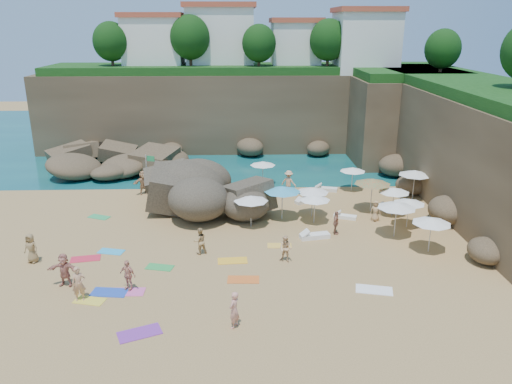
{
  "coord_description": "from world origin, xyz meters",
  "views": [
    {
      "loc": [
        0.88,
        -29.19,
        12.87
      ],
      "look_at": [
        2.0,
        3.0,
        2.0
      ],
      "focal_mm": 35.0,
      "sensor_mm": 36.0,
      "label": 1
    }
  ],
  "objects_px": {
    "parasol_0": "(313,190)",
    "person_stand_0": "(79,284)",
    "person_stand_3": "(336,223)",
    "person_stand_6": "(234,310)",
    "parasol_2": "(353,169)",
    "rock_outcrop": "(208,207)",
    "person_stand_2": "(289,182)",
    "person_stand_1": "(200,241)",
    "flag_pole": "(148,172)",
    "parasol_1": "(263,163)",
    "person_stand_5": "(143,182)",
    "person_stand_4": "(376,211)",
    "lounger_0": "(212,206)"
  },
  "relations": [
    {
      "from": "person_stand_3",
      "to": "person_stand_6",
      "type": "bearing_deg",
      "value": 169.14
    },
    {
      "from": "person_stand_0",
      "to": "person_stand_2",
      "type": "relative_size",
      "value": 0.95
    },
    {
      "from": "rock_outcrop",
      "to": "person_stand_0",
      "type": "relative_size",
      "value": 4.49
    },
    {
      "from": "parasol_0",
      "to": "parasol_2",
      "type": "distance_m",
      "value": 6.99
    },
    {
      "from": "parasol_2",
      "to": "lounger_0",
      "type": "xyz_separation_m",
      "value": [
        -11.14,
        -3.71,
        -1.62
      ]
    },
    {
      "from": "rock_outcrop",
      "to": "flag_pole",
      "type": "height_order",
      "value": "flag_pole"
    },
    {
      "from": "rock_outcrop",
      "to": "parasol_1",
      "type": "xyz_separation_m",
      "value": [
        4.34,
        5.25,
        1.85
      ]
    },
    {
      "from": "person_stand_5",
      "to": "person_stand_6",
      "type": "height_order",
      "value": "person_stand_5"
    },
    {
      "from": "flag_pole",
      "to": "person_stand_6",
      "type": "distance_m",
      "value": 18.3
    },
    {
      "from": "person_stand_2",
      "to": "person_stand_4",
      "type": "xyz_separation_m",
      "value": [
        5.39,
        -6.08,
        -0.22
      ]
    },
    {
      "from": "flag_pole",
      "to": "lounger_0",
      "type": "xyz_separation_m",
      "value": [
        4.84,
        -1.71,
        -2.18
      ]
    },
    {
      "from": "parasol_1",
      "to": "person_stand_3",
      "type": "bearing_deg",
      "value": -68.49
    },
    {
      "from": "rock_outcrop",
      "to": "flag_pole",
      "type": "relative_size",
      "value": 2.21
    },
    {
      "from": "flag_pole",
      "to": "parasol_2",
      "type": "bearing_deg",
      "value": 7.16
    },
    {
      "from": "parasol_0",
      "to": "lounger_0",
      "type": "xyz_separation_m",
      "value": [
        -7.07,
        1.97,
        -1.82
      ]
    },
    {
      "from": "rock_outcrop",
      "to": "person_stand_2",
      "type": "height_order",
      "value": "person_stand_2"
    },
    {
      "from": "parasol_0",
      "to": "person_stand_3",
      "type": "bearing_deg",
      "value": -70.58
    },
    {
      "from": "parasol_0",
      "to": "person_stand_0",
      "type": "bearing_deg",
      "value": -140.12
    },
    {
      "from": "rock_outcrop",
      "to": "person_stand_1",
      "type": "height_order",
      "value": "person_stand_1"
    },
    {
      "from": "rock_outcrop",
      "to": "parasol_2",
      "type": "bearing_deg",
      "value": 16.52
    },
    {
      "from": "parasol_2",
      "to": "parasol_1",
      "type": "bearing_deg",
      "value": 165.58
    },
    {
      "from": "lounger_0",
      "to": "person_stand_1",
      "type": "distance_m",
      "value": 7.75
    },
    {
      "from": "rock_outcrop",
      "to": "parasol_2",
      "type": "relative_size",
      "value": 3.94
    },
    {
      "from": "person_stand_1",
      "to": "person_stand_5",
      "type": "distance_m",
      "value": 12.33
    },
    {
      "from": "flag_pole",
      "to": "parasol_1",
      "type": "height_order",
      "value": "flag_pole"
    },
    {
      "from": "person_stand_2",
      "to": "person_stand_6",
      "type": "relative_size",
      "value": 1.08
    },
    {
      "from": "parasol_2",
      "to": "person_stand_3",
      "type": "bearing_deg",
      "value": -108.59
    },
    {
      "from": "flag_pole",
      "to": "person_stand_5",
      "type": "distance_m",
      "value": 2.34
    },
    {
      "from": "rock_outcrop",
      "to": "parasol_2",
      "type": "height_order",
      "value": "parasol_2"
    },
    {
      "from": "parasol_1",
      "to": "person_stand_4",
      "type": "relative_size",
      "value": 1.46
    },
    {
      "from": "person_stand_5",
      "to": "person_stand_0",
      "type": "bearing_deg",
      "value": -121.51
    },
    {
      "from": "parasol_1",
      "to": "person_stand_0",
      "type": "xyz_separation_m",
      "value": [
        -9.84,
        -18.32,
        -0.95
      ]
    },
    {
      "from": "parasol_0",
      "to": "person_stand_6",
      "type": "height_order",
      "value": "parasol_0"
    },
    {
      "from": "flag_pole",
      "to": "parasol_1",
      "type": "relative_size",
      "value": 1.72
    },
    {
      "from": "person_stand_5",
      "to": "rock_outcrop",
      "type": "bearing_deg",
      "value": -61.37
    },
    {
      "from": "rock_outcrop",
      "to": "person_stand_3",
      "type": "height_order",
      "value": "rock_outcrop"
    },
    {
      "from": "person_stand_0",
      "to": "person_stand_6",
      "type": "xyz_separation_m",
      "value": [
        7.57,
        -2.56,
        -0.02
      ]
    },
    {
      "from": "person_stand_5",
      "to": "parasol_0",
      "type": "bearing_deg",
      "value": -53.7
    },
    {
      "from": "parasol_0",
      "to": "parasol_2",
      "type": "relative_size",
      "value": 1.11
    },
    {
      "from": "parasol_0",
      "to": "person_stand_6",
      "type": "xyz_separation_m",
      "value": [
        -5.36,
        -13.36,
        -1.09
      ]
    },
    {
      "from": "parasol_0",
      "to": "person_stand_2",
      "type": "relative_size",
      "value": 1.2
    },
    {
      "from": "person_stand_0",
      "to": "person_stand_3",
      "type": "height_order",
      "value": "person_stand_0"
    },
    {
      "from": "parasol_0",
      "to": "person_stand_1",
      "type": "xyz_separation_m",
      "value": [
        -7.42,
        -5.75,
        -1.16
      ]
    },
    {
      "from": "rock_outcrop",
      "to": "person_stand_6",
      "type": "bearing_deg",
      "value": -82.46
    },
    {
      "from": "parasol_1",
      "to": "person_stand_6",
      "type": "xyz_separation_m",
      "value": [
        -2.27,
        -20.88,
        -0.97
      ]
    },
    {
      "from": "person_stand_0",
      "to": "person_stand_1",
      "type": "xyz_separation_m",
      "value": [
        5.51,
        5.05,
        -0.09
      ]
    },
    {
      "from": "person_stand_0",
      "to": "person_stand_6",
      "type": "relative_size",
      "value": 1.02
    },
    {
      "from": "flag_pole",
      "to": "person_stand_3",
      "type": "relative_size",
      "value": 2.35
    },
    {
      "from": "person_stand_1",
      "to": "person_stand_4",
      "type": "height_order",
      "value": "person_stand_1"
    },
    {
      "from": "person_stand_1",
      "to": "person_stand_2",
      "type": "height_order",
      "value": "person_stand_2"
    }
  ]
}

